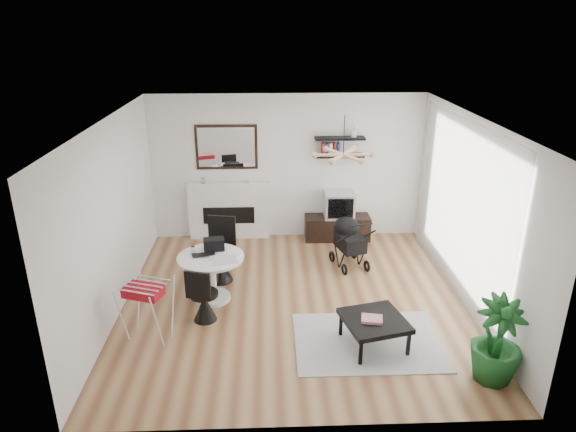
{
  "coord_description": "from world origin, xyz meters",
  "views": [
    {
      "loc": [
        -0.34,
        -6.64,
        3.95
      ],
      "look_at": [
        -0.07,
        0.4,
        1.21
      ],
      "focal_mm": 32.0,
      "sensor_mm": 36.0,
      "label": 1
    }
  ],
  "objects_px": {
    "dining_table": "(211,271)",
    "drying_rack": "(147,310)",
    "potted_plant": "(497,341)",
    "stroller": "(349,244)",
    "fireplace": "(229,204)",
    "crt_tv": "(339,204)",
    "tv_console": "(337,228)",
    "coffee_table": "(374,322)"
  },
  "relations": [
    {
      "from": "fireplace",
      "to": "crt_tv",
      "type": "xyz_separation_m",
      "value": [
        2.05,
        -0.15,
        0.01
      ]
    },
    {
      "from": "dining_table",
      "to": "coffee_table",
      "type": "distance_m",
      "value": 2.5
    },
    {
      "from": "dining_table",
      "to": "crt_tv",
      "type": "bearing_deg",
      "value": 45.1
    },
    {
      "from": "coffee_table",
      "to": "potted_plant",
      "type": "bearing_deg",
      "value": -29.17
    },
    {
      "from": "crt_tv",
      "to": "potted_plant",
      "type": "height_order",
      "value": "potted_plant"
    },
    {
      "from": "potted_plant",
      "to": "dining_table",
      "type": "bearing_deg",
      "value": 150.47
    },
    {
      "from": "tv_console",
      "to": "stroller",
      "type": "bearing_deg",
      "value": -87.56
    },
    {
      "from": "fireplace",
      "to": "potted_plant",
      "type": "height_order",
      "value": "fireplace"
    },
    {
      "from": "fireplace",
      "to": "coffee_table",
      "type": "height_order",
      "value": "fireplace"
    },
    {
      "from": "coffee_table",
      "to": "fireplace",
      "type": "bearing_deg",
      "value": 120.17
    },
    {
      "from": "drying_rack",
      "to": "stroller",
      "type": "xyz_separation_m",
      "value": [
        2.91,
        2.05,
        -0.04
      ]
    },
    {
      "from": "drying_rack",
      "to": "stroller",
      "type": "height_order",
      "value": "stroller"
    },
    {
      "from": "tv_console",
      "to": "coffee_table",
      "type": "height_order",
      "value": "tv_console"
    },
    {
      "from": "dining_table",
      "to": "drying_rack",
      "type": "xyz_separation_m",
      "value": [
        -0.72,
        -0.98,
        -0.04
      ]
    },
    {
      "from": "crt_tv",
      "to": "drying_rack",
      "type": "distance_m",
      "value": 4.27
    },
    {
      "from": "dining_table",
      "to": "stroller",
      "type": "bearing_deg",
      "value": 26.12
    },
    {
      "from": "tv_console",
      "to": "coffee_table",
      "type": "bearing_deg",
      "value": -89.51
    },
    {
      "from": "stroller",
      "to": "drying_rack",
      "type": "bearing_deg",
      "value": -161.02
    },
    {
      "from": "drying_rack",
      "to": "potted_plant",
      "type": "distance_m",
      "value": 4.26
    },
    {
      "from": "tv_console",
      "to": "dining_table",
      "type": "distance_m",
      "value": 3.06
    },
    {
      "from": "tv_console",
      "to": "drying_rack",
      "type": "xyz_separation_m",
      "value": [
        -2.86,
        -3.15,
        0.2
      ]
    },
    {
      "from": "fireplace",
      "to": "stroller",
      "type": "height_order",
      "value": "fireplace"
    },
    {
      "from": "fireplace",
      "to": "coffee_table",
      "type": "relative_size",
      "value": 2.38
    },
    {
      "from": "dining_table",
      "to": "potted_plant",
      "type": "relative_size",
      "value": 0.93
    },
    {
      "from": "stroller",
      "to": "potted_plant",
      "type": "xyz_separation_m",
      "value": [
        1.23,
        -3.01,
        0.13
      ]
    },
    {
      "from": "stroller",
      "to": "dining_table",
      "type": "bearing_deg",
      "value": -170.05
    },
    {
      "from": "drying_rack",
      "to": "coffee_table",
      "type": "relative_size",
      "value": 0.9
    },
    {
      "from": "crt_tv",
      "to": "coffee_table",
      "type": "xyz_separation_m",
      "value": [
        0.01,
        -3.41,
        -0.34
      ]
    },
    {
      "from": "crt_tv",
      "to": "coffee_table",
      "type": "height_order",
      "value": "crt_tv"
    },
    {
      "from": "coffee_table",
      "to": "potted_plant",
      "type": "distance_m",
      "value": 1.44
    },
    {
      "from": "dining_table",
      "to": "drying_rack",
      "type": "bearing_deg",
      "value": -126.54
    },
    {
      "from": "tv_console",
      "to": "crt_tv",
      "type": "relative_size",
      "value": 2.22
    },
    {
      "from": "crt_tv",
      "to": "stroller",
      "type": "xyz_separation_m",
      "value": [
        0.03,
        -1.09,
        -0.3
      ]
    },
    {
      "from": "tv_console",
      "to": "coffee_table",
      "type": "distance_m",
      "value": 3.41
    },
    {
      "from": "fireplace",
      "to": "stroller",
      "type": "relative_size",
      "value": 2.37
    },
    {
      "from": "fireplace",
      "to": "drying_rack",
      "type": "relative_size",
      "value": 2.64
    },
    {
      "from": "tv_console",
      "to": "potted_plant",
      "type": "relative_size",
      "value": 1.17
    },
    {
      "from": "crt_tv",
      "to": "dining_table",
      "type": "bearing_deg",
      "value": -134.9
    },
    {
      "from": "tv_console",
      "to": "crt_tv",
      "type": "xyz_separation_m",
      "value": [
        0.02,
        -0.0,
        0.47
      ]
    },
    {
      "from": "stroller",
      "to": "coffee_table",
      "type": "bearing_deg",
      "value": -106.61
    },
    {
      "from": "fireplace",
      "to": "tv_console",
      "type": "xyz_separation_m",
      "value": [
        2.04,
        -0.15,
        -0.46
      ]
    },
    {
      "from": "drying_rack",
      "to": "crt_tv",
      "type": "bearing_deg",
      "value": 66.76
    }
  ]
}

